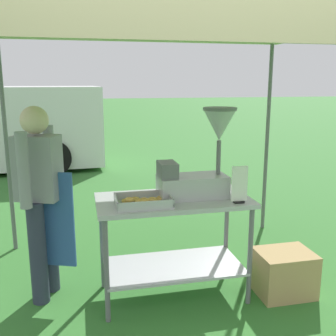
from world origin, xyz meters
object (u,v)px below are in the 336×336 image
(vendor, at_px, (40,194))
(menu_sign, at_px, (239,187))
(donut_fryer, at_px, (200,163))
(donut_cart, at_px, (173,225))
(supply_crate, at_px, (284,273))
(donut_tray, at_px, (144,202))
(stall_canopy, at_px, (171,29))

(vendor, bearing_deg, menu_sign, -16.65)
(vendor, bearing_deg, donut_fryer, -9.53)
(donut_cart, xyz_separation_m, supply_crate, (0.93, -0.19, -0.44))
(donut_cart, height_order, donut_fryer, donut_fryer)
(donut_tray, bearing_deg, donut_cart, 24.02)
(stall_canopy, distance_m, donut_fryer, 1.07)
(stall_canopy, height_order, supply_crate, stall_canopy)
(donut_fryer, relative_size, menu_sign, 2.47)
(donut_tray, bearing_deg, stall_canopy, 39.21)
(donut_tray, height_order, vendor, vendor)
(supply_crate, bearing_deg, stall_canopy, 162.93)
(stall_canopy, height_order, donut_tray, stall_canopy)
(stall_canopy, bearing_deg, menu_sign, -34.77)
(vendor, relative_size, supply_crate, 3.42)
(donut_cart, height_order, menu_sign, menu_sign)
(stall_canopy, height_order, donut_fryer, stall_canopy)
(donut_fryer, distance_m, vendor, 1.32)
(donut_tray, xyz_separation_m, menu_sign, (0.74, -0.11, 0.11))
(donut_fryer, bearing_deg, vendor, 170.47)
(donut_cart, height_order, vendor, vendor)
(donut_fryer, bearing_deg, donut_tray, -165.33)
(vendor, bearing_deg, supply_crate, -11.80)
(donut_tray, distance_m, donut_fryer, 0.57)
(stall_canopy, xyz_separation_m, donut_cart, (0.00, -0.10, -1.56))
(menu_sign, bearing_deg, vendor, 163.35)
(supply_crate, bearing_deg, vendor, 168.20)
(donut_fryer, bearing_deg, stall_canopy, 159.16)
(donut_fryer, height_order, vendor, vendor)
(donut_cart, distance_m, supply_crate, 1.05)
(donut_tray, xyz_separation_m, donut_fryer, (0.49, 0.13, 0.26))
(stall_canopy, distance_m, menu_sign, 1.33)
(donut_tray, relative_size, vendor, 0.26)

